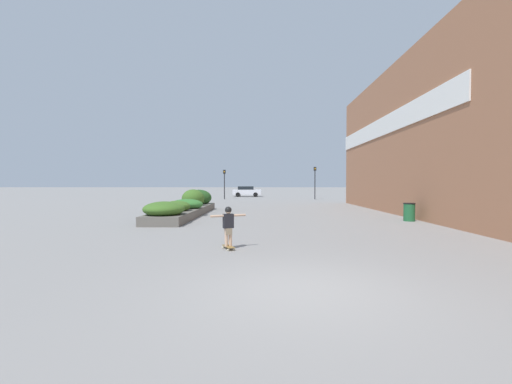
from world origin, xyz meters
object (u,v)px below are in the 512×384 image
(skateboarder, at_px, (228,222))
(car_center_left, at_px, (387,191))
(car_leftmost, at_px, (247,191))
(traffic_light_left, at_px, (224,179))
(trash_bin, at_px, (409,212))
(skateboard, at_px, (228,247))
(traffic_light_right, at_px, (315,177))

(skateboarder, relative_size, car_center_left, 0.28)
(car_center_left, bearing_deg, car_leftmost, 81.09)
(traffic_light_left, bearing_deg, trash_bin, -62.50)
(skateboard, xyz_separation_m, traffic_light_left, (-3.57, 30.14, 2.28))
(skateboard, xyz_separation_m, skateboarder, (-0.00, 0.00, 0.71))
(trash_bin, bearing_deg, traffic_light_left, 117.50)
(car_center_left, xyz_separation_m, traffic_light_right, (-10.04, -4.59, 1.71))
(car_center_left, bearing_deg, skateboard, 153.98)
(car_leftmost, height_order, car_center_left, car_center_left)
(skateboarder, distance_m, traffic_light_left, 30.39)
(skateboarder, height_order, car_center_left, car_center_left)
(skateboard, bearing_deg, trash_bin, 15.96)
(skateboarder, xyz_separation_m, traffic_light_left, (-3.57, 30.14, 1.58))
(traffic_light_right, bearing_deg, trash_bin, -86.91)
(trash_bin, xyz_separation_m, car_leftmost, (-9.59, 30.43, 0.31))
(trash_bin, relative_size, traffic_light_left, 0.26)
(trash_bin, relative_size, traffic_light_right, 0.24)
(skateboard, relative_size, car_leftmost, 0.16)
(trash_bin, bearing_deg, skateboarder, -138.09)
(trash_bin, height_order, traffic_light_left, traffic_light_left)
(skateboard, bearing_deg, traffic_light_right, 51.03)
(skateboarder, distance_m, car_center_left, 38.90)
(skateboard, bearing_deg, skateboarder, 154.05)
(car_leftmost, xyz_separation_m, traffic_light_right, (8.35, -7.48, 1.79))
(skateboard, relative_size, traffic_light_left, 0.18)
(skateboarder, xyz_separation_m, trash_bin, (8.26, 7.42, -0.32))
(trash_bin, xyz_separation_m, car_center_left, (8.80, 27.54, 0.39))
(skateboard, relative_size, skateboarder, 0.56)
(car_leftmost, height_order, traffic_light_right, traffic_light_right)
(car_leftmost, distance_m, traffic_light_left, 8.18)
(trash_bin, height_order, traffic_light_right, traffic_light_right)
(trash_bin, height_order, car_center_left, car_center_left)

